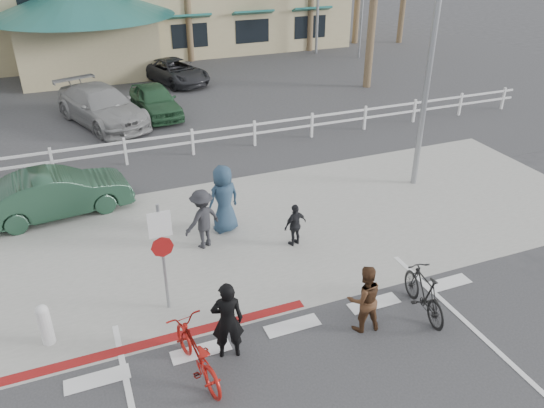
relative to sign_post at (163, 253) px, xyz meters
name	(u,v)px	position (x,y,z in m)	size (l,w,h in m)	color
ground	(304,345)	(2.30, -2.20, -1.45)	(140.00, 140.00, 0.00)	#333335
sidewalk_plaza	(235,236)	(2.30, 2.30, -1.44)	(22.00, 7.00, 0.01)	gray
cross_street	(197,178)	(2.30, 6.30, -1.45)	(40.00, 5.00, 0.01)	#333335
parking_lot	(146,100)	(2.30, 15.80, -1.45)	(50.00, 16.00, 0.01)	#333335
curb_red	(145,344)	(-0.70, -1.00, -1.44)	(7.00, 0.25, 0.02)	maroon
rail_fence	(195,142)	(2.80, 8.30, -0.95)	(29.40, 0.16, 1.00)	silver
sign_post	(163,253)	(0.00, 0.00, 0.00)	(0.50, 0.10, 2.90)	gray
bollard_0	(45,324)	(-2.50, -0.20, -0.97)	(0.26, 0.26, 0.95)	silver
streetlight_0	(433,43)	(8.80, 3.30, 3.05)	(0.60, 2.00, 9.00)	gray
info_sign	(362,11)	(16.30, 19.80, 1.35)	(1.20, 0.16, 5.60)	navy
bike_red	(196,353)	(0.10, -2.15, -0.94)	(0.68, 1.96, 1.03)	#9D140F
rider_red	(227,321)	(0.80, -1.89, -0.59)	(0.63, 0.41, 1.72)	black
bike_black	(424,292)	(5.12, -2.22, -0.92)	(0.49, 1.75, 1.05)	black
rider_black	(364,299)	(3.64, -2.18, -0.69)	(0.74, 0.58, 1.52)	#472B19
pedestrian_a	(202,219)	(1.40, 2.15, -0.63)	(1.06, 0.61, 1.64)	#252529
pedestrian_child	(295,225)	(3.66, 1.33, -0.85)	(0.70, 0.29, 1.19)	black
pedestrian_b	(224,199)	(2.16, 2.73, -0.48)	(0.94, 0.61, 1.93)	#233950
car_white_sedan	(57,193)	(-2.02, 5.41, -0.78)	(1.43, 4.10, 1.35)	#1D3B2A
lot_car_1	(102,106)	(0.03, 13.02, -0.68)	(2.17, 5.33, 1.55)	gray
lot_car_2	(155,101)	(2.31, 13.28, -0.77)	(1.60, 3.97, 1.35)	#244E2F
lot_car_5	(175,71)	(4.29, 18.19, -0.83)	(2.04, 4.43, 1.23)	#27272B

